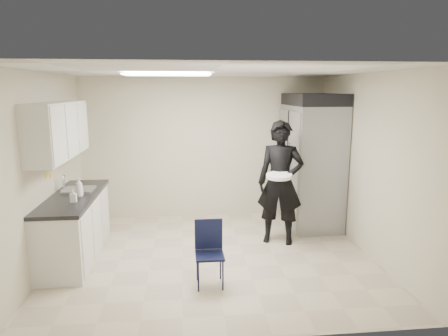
{
  "coord_description": "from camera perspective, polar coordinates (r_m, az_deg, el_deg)",
  "views": [
    {
      "loc": [
        -0.4,
        -5.4,
        2.36
      ],
      "look_at": [
        0.18,
        0.2,
        1.26
      ],
      "focal_mm": 32.0,
      "sensor_mm": 36.0,
      "label": 1
    }
  ],
  "objects": [
    {
      "name": "sink",
      "position": [
        6.23,
        -20.01,
        -3.43
      ],
      "size": [
        0.42,
        0.4,
        0.14
      ],
      "primitive_type": "cube",
      "color": "gray",
      "rests_on": "countertop"
    },
    {
      "name": "notice_sticker_right",
      "position": [
        6.1,
        -23.39,
        -0.97
      ],
      "size": [
        0.0,
        0.12,
        0.07
      ],
      "primitive_type": "cube",
      "color": "yellow",
      "rests_on": "left_wall"
    },
    {
      "name": "commercial_fridge",
      "position": [
        7.16,
        12.33,
        0.3
      ],
      "size": [
        0.8,
        1.35,
        2.1
      ],
      "primitive_type": "cube",
      "color": "gray",
      "rests_on": "floor"
    },
    {
      "name": "ceiling",
      "position": [
        5.42,
        -1.74,
        13.64
      ],
      "size": [
        4.5,
        4.5,
        0.0
      ],
      "primitive_type": "plane",
      "rotation": [
        3.14,
        0.0,
        0.0
      ],
      "color": "silver",
      "rests_on": "back_wall"
    },
    {
      "name": "upper_cabinets",
      "position": [
        5.87,
        -22.58,
        5.03
      ],
      "size": [
        0.35,
        1.8,
        0.75
      ],
      "primitive_type": "cube",
      "color": "silver",
      "rests_on": "left_wall"
    },
    {
      "name": "countertop",
      "position": [
        5.99,
        -20.77,
        -3.88
      ],
      "size": [
        0.64,
        1.95,
        0.05
      ],
      "primitive_type": "cube",
      "color": "black",
      "rests_on": "lower_counter"
    },
    {
      "name": "fridge_compressor",
      "position": [
        7.04,
        12.72,
        9.53
      ],
      "size": [
        0.8,
        1.35,
        0.2
      ],
      "primitive_type": "cube",
      "color": "black",
      "rests_on": "commercial_fridge"
    },
    {
      "name": "notice_sticker_left",
      "position": [
        5.91,
        -23.99,
        -0.99
      ],
      "size": [
        0.0,
        0.12,
        0.07
      ],
      "primitive_type": "cube",
      "color": "yellow",
      "rests_on": "left_wall"
    },
    {
      "name": "towel_dispenser",
      "position": [
        7.01,
        -20.33,
        4.35
      ],
      "size": [
        0.22,
        0.3,
        0.35
      ],
      "primitive_type": "cube",
      "color": "black",
      "rests_on": "left_wall"
    },
    {
      "name": "soap_bottle_b",
      "position": [
        5.6,
        -20.74,
        -3.72
      ],
      "size": [
        0.08,
        0.08,
        0.17
      ],
      "primitive_type": "imported",
      "rotation": [
        0.0,
        0.0,
        0.05
      ],
      "color": "#B7B9C4",
      "rests_on": "countertop"
    },
    {
      "name": "floor",
      "position": [
        5.9,
        -1.59,
        -12.46
      ],
      "size": [
        4.5,
        4.5,
        0.0
      ],
      "primitive_type": "plane",
      "color": "#B1A48B",
      "rests_on": "ground"
    },
    {
      "name": "back_wall",
      "position": [
        7.48,
        -2.81,
        2.94
      ],
      "size": [
        4.5,
        0.0,
        4.5
      ],
      "primitive_type": "plane",
      "rotation": [
        1.57,
        0.0,
        0.0
      ],
      "color": "#BCB49B",
      "rests_on": "floor"
    },
    {
      "name": "ceiling_panel",
      "position": [
        5.81,
        -8.11,
        13.07
      ],
      "size": [
        1.2,
        0.6,
        0.02
      ],
      "primitive_type": "cube",
      "color": "white",
      "rests_on": "ceiling"
    },
    {
      "name": "folding_chair",
      "position": [
        4.95,
        -2.07,
        -12.38
      ],
      "size": [
        0.35,
        0.35,
        0.77
      ],
      "primitive_type": "cube",
      "rotation": [
        0.0,
        0.0,
        0.0
      ],
      "color": "black",
      "rests_on": "floor"
    },
    {
      "name": "faucet",
      "position": [
        6.24,
        -21.88,
        -2.1
      ],
      "size": [
        0.02,
        0.02,
        0.24
      ],
      "primitive_type": "cylinder",
      "color": "silver",
      "rests_on": "countertop"
    },
    {
      "name": "man_tuxedo",
      "position": [
        6.2,
        8.05,
        -2.09
      ],
      "size": [
        0.82,
        0.67,
        1.91
      ],
      "primitive_type": "imported",
      "rotation": [
        0.0,
        0.0,
        -0.33
      ],
      "color": "black",
      "rests_on": "floor"
    },
    {
      "name": "soap_bottle_a",
      "position": [
        5.84,
        -20.0,
        -2.58
      ],
      "size": [
        0.13,
        0.13,
        0.27
      ],
      "primitive_type": "imported",
      "rotation": [
        0.0,
        0.0,
        0.27
      ],
      "color": "white",
      "rests_on": "countertop"
    },
    {
      "name": "bucket_lid",
      "position": [
        5.92,
        7.87,
        -1.13
      ],
      "size": [
        0.48,
        0.48,
        0.05
      ],
      "primitive_type": "cylinder",
      "rotation": [
        0.0,
        0.0,
        -0.33
      ],
      "color": "white",
      "rests_on": "man_tuxedo"
    },
    {
      "name": "left_wall",
      "position": [
        5.8,
        -24.41,
        -0.42
      ],
      "size": [
        0.0,
        4.0,
        4.0
      ],
      "primitive_type": "plane",
      "rotation": [
        1.57,
        0.0,
        1.57
      ],
      "color": "#BCB49B",
      "rests_on": "floor"
    },
    {
      "name": "lower_counter",
      "position": [
        6.12,
        -20.48,
        -8.0
      ],
      "size": [
        0.6,
        1.9,
        0.86
      ],
      "primitive_type": "cube",
      "color": "silver",
      "rests_on": "floor"
    },
    {
      "name": "right_wall",
      "position": [
        6.11,
        19.9,
        0.44
      ],
      "size": [
        0.0,
        4.0,
        4.0
      ],
      "primitive_type": "plane",
      "rotation": [
        1.57,
        0.0,
        -1.57
      ],
      "color": "#BCB49B",
      "rests_on": "floor"
    }
  ]
}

